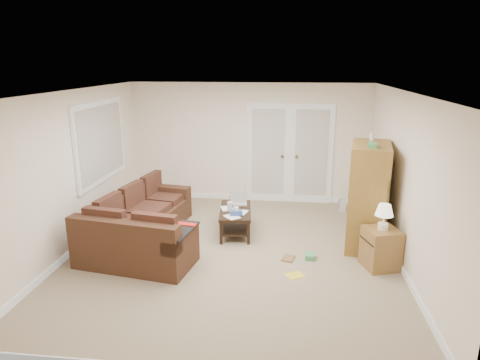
# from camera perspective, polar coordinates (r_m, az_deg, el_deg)

# --- Properties ---
(floor) EXTENTS (5.50, 5.50, 0.00)m
(floor) POSITION_cam_1_polar(r_m,az_deg,el_deg) (6.82, -1.00, -9.77)
(floor) COLOR gray
(floor) RESTS_ON ground
(ceiling) EXTENTS (5.00, 5.50, 0.02)m
(ceiling) POSITION_cam_1_polar(r_m,az_deg,el_deg) (6.17, -1.11, 11.69)
(ceiling) COLOR white
(ceiling) RESTS_ON wall_back
(wall_left) EXTENTS (0.02, 5.50, 2.50)m
(wall_left) POSITION_cam_1_polar(r_m,az_deg,el_deg) (7.15, -21.35, 0.99)
(wall_left) COLOR white
(wall_left) RESTS_ON floor
(wall_right) EXTENTS (0.02, 5.50, 2.50)m
(wall_right) POSITION_cam_1_polar(r_m,az_deg,el_deg) (6.55, 21.18, -0.25)
(wall_right) COLOR white
(wall_right) RESTS_ON floor
(wall_back) EXTENTS (5.00, 0.02, 2.50)m
(wall_back) POSITION_cam_1_polar(r_m,az_deg,el_deg) (9.05, 1.24, 4.96)
(wall_back) COLOR white
(wall_back) RESTS_ON floor
(wall_front) EXTENTS (5.00, 0.02, 2.50)m
(wall_front) POSITION_cam_1_polar(r_m,az_deg,el_deg) (3.84, -6.54, -10.31)
(wall_front) COLOR white
(wall_front) RESTS_ON floor
(baseboards) EXTENTS (5.00, 5.50, 0.10)m
(baseboards) POSITION_cam_1_polar(r_m,az_deg,el_deg) (6.80, -1.00, -9.39)
(baseboards) COLOR silver
(baseboards) RESTS_ON floor
(french_doors) EXTENTS (1.80, 0.05, 2.13)m
(french_doors) POSITION_cam_1_polar(r_m,az_deg,el_deg) (9.02, 6.61, 3.43)
(french_doors) COLOR silver
(french_doors) RESTS_ON floor
(window_left) EXTENTS (0.05, 1.92, 1.42)m
(window_left) POSITION_cam_1_polar(r_m,az_deg,el_deg) (7.94, -18.04, 4.90)
(window_left) COLOR silver
(window_left) RESTS_ON wall_left
(sectional_sofa) EXTENTS (1.83, 2.82, 0.80)m
(sectional_sofa) POSITION_cam_1_polar(r_m,az_deg,el_deg) (7.14, -13.09, -6.26)
(sectional_sofa) COLOR #45291A
(sectional_sofa) RESTS_ON floor
(coffee_table) EXTENTS (0.63, 1.11, 0.72)m
(coffee_table) POSITION_cam_1_polar(r_m,az_deg,el_deg) (7.52, -0.59, -5.32)
(coffee_table) COLOR black
(coffee_table) RESTS_ON floor
(tv_armoire) EXTENTS (0.75, 1.14, 1.81)m
(tv_armoire) POSITION_cam_1_polar(r_m,az_deg,el_deg) (7.11, 16.64, -1.98)
(tv_armoire) COLOR olive
(tv_armoire) RESTS_ON floor
(side_cabinet) EXTENTS (0.57, 0.57, 0.97)m
(side_cabinet) POSITION_cam_1_polar(r_m,az_deg,el_deg) (6.58, 18.30, -8.24)
(side_cabinet) COLOR olive
(side_cabinet) RESTS_ON floor
(space_heater) EXTENTS (0.14, 0.12, 0.31)m
(space_heater) POSITION_cam_1_polar(r_m,az_deg,el_deg) (8.81, 13.50, -3.13)
(space_heater) COLOR silver
(space_heater) RESTS_ON floor
(floor_magazine) EXTENTS (0.31, 0.29, 0.01)m
(floor_magazine) POSITION_cam_1_polar(r_m,az_deg,el_deg) (6.22, 7.34, -12.49)
(floor_magazine) COLOR yellow
(floor_magazine) RESTS_ON floor
(floor_greenbox) EXTENTS (0.16, 0.20, 0.08)m
(floor_greenbox) POSITION_cam_1_polar(r_m,az_deg,el_deg) (6.73, 9.32, -9.98)
(floor_greenbox) COLOR #45985D
(floor_greenbox) RESTS_ON floor
(floor_book) EXTENTS (0.23, 0.27, 0.02)m
(floor_book) POSITION_cam_1_polar(r_m,az_deg,el_deg) (6.70, 5.71, -10.23)
(floor_book) COLOR brown
(floor_book) RESTS_ON floor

